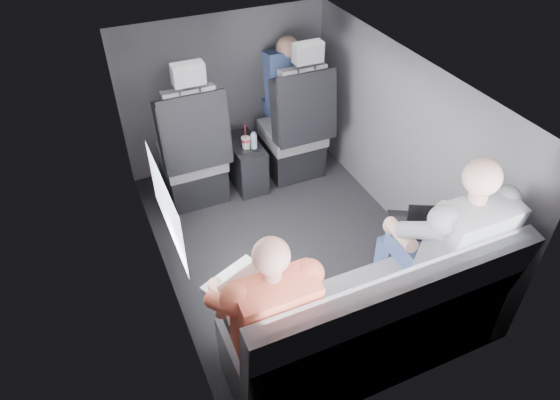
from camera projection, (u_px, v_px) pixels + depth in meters
name	position (u px, v px, depth m)	size (l,w,h in m)	color
floor	(288.00, 245.00, 3.76)	(2.60, 2.60, 0.00)	black
ceiling	(291.00, 79.00, 2.92)	(2.60, 2.60, 0.00)	#B2B2AD
panel_left	(156.00, 207.00, 3.06)	(0.02, 2.60, 1.35)	#56565B
panel_right	(401.00, 143.00, 3.63)	(0.02, 2.60, 1.35)	#56565B
panel_front	(226.00, 92.00, 4.27)	(1.80, 0.02, 1.35)	#56565B
panel_back	(402.00, 315.00, 2.41)	(1.80, 0.02, 1.35)	#56565B
side_window	(166.00, 207.00, 2.71)	(0.02, 0.75, 0.42)	white
seatbelt	(306.00, 100.00, 3.88)	(0.05, 0.01, 0.65)	black
front_seat_left	(193.00, 158.00, 3.97)	(0.52, 0.58, 1.26)	black
front_seat_right	(295.00, 134.00, 4.26)	(0.52, 0.58, 1.26)	black
center_console	(245.00, 163.00, 4.27)	(0.24, 0.48, 0.41)	black
rear_bench	(368.00, 325.00, 2.81)	(1.60, 0.57, 0.92)	slate
soda_cup	(246.00, 143.00, 4.04)	(0.08, 0.08, 0.23)	white
water_bottle	(254.00, 141.00, 4.03)	(0.05, 0.05, 0.15)	#9FBED7
laptop_white	(242.00, 284.00, 2.62)	(0.41, 0.44, 0.25)	silver
laptop_black	(424.00, 224.00, 3.00)	(0.41, 0.44, 0.24)	black
passenger_rear_left	(264.00, 312.00, 2.50)	(0.48, 0.60, 1.19)	#36353A
passenger_rear_right	(446.00, 244.00, 2.84)	(0.54, 0.66, 1.29)	navy
passenger_front_right	(287.00, 84.00, 4.24)	(0.37, 0.37, 0.72)	navy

